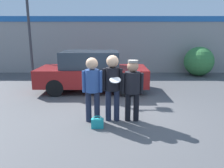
% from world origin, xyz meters
% --- Properties ---
extents(ground_plane, '(56.00, 56.00, 0.00)m').
position_xyz_m(ground_plane, '(0.00, 0.00, 0.00)').
color(ground_plane, '#4C4C4F').
extents(storefront_building, '(24.00, 0.22, 3.18)m').
position_xyz_m(storefront_building, '(0.00, 6.97, 1.62)').
color(storefront_building, gray).
rests_on(storefront_building, ground).
extents(person_left, '(0.52, 0.35, 1.69)m').
position_xyz_m(person_left, '(-0.58, -0.31, 1.00)').
color(person_left, '#1E2338').
rests_on(person_left, ground).
extents(person_middle_with_frisbee, '(0.52, 0.57, 1.74)m').
position_xyz_m(person_middle_with_frisbee, '(-0.06, -0.25, 1.04)').
color(person_middle_with_frisbee, '#1E2338').
rests_on(person_middle_with_frisbee, ground).
extents(person_right, '(0.57, 0.40, 1.62)m').
position_xyz_m(person_right, '(0.45, -0.27, 0.98)').
color(person_right, black).
rests_on(person_right, ground).
extents(parked_car_near, '(4.25, 1.88, 1.59)m').
position_xyz_m(parked_car_near, '(-0.86, 2.84, 0.78)').
color(parked_car_near, maroon).
rests_on(parked_car_near, ground).
extents(street_lamp, '(1.13, 0.35, 6.13)m').
position_xyz_m(street_lamp, '(-3.72, 4.66, 3.71)').
color(street_lamp, '#38383D').
rests_on(street_lamp, ground).
extents(shrub, '(1.56, 1.56, 1.56)m').
position_xyz_m(shrub, '(4.61, 6.00, 0.78)').
color(shrub, '#387A3D').
rests_on(shrub, ground).
extents(handbag, '(0.30, 0.23, 0.28)m').
position_xyz_m(handbag, '(-0.43, -0.73, 0.13)').
color(handbag, teal).
rests_on(handbag, ground).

